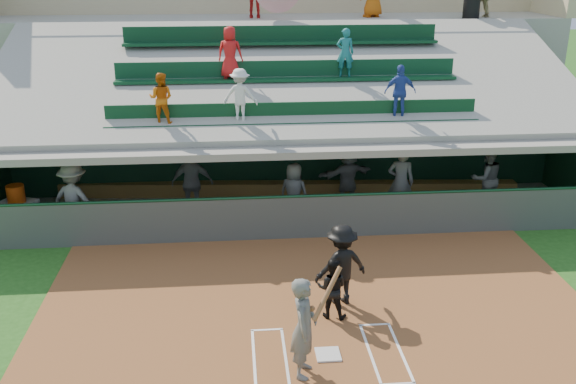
{
  "coord_description": "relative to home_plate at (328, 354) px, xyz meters",
  "views": [
    {
      "loc": [
        -1.53,
        -9.46,
        6.63
      ],
      "look_at": [
        -0.4,
        3.5,
        1.8
      ],
      "focal_mm": 40.0,
      "sensor_mm": 36.0,
      "label": 1
    }
  ],
  "objects": [
    {
      "name": "ground",
      "position": [
        0.0,
        0.0,
        -0.04
      ],
      "size": [
        100.0,
        100.0,
        0.0
      ],
      "primitive_type": "plane",
      "color": "#1F5016",
      "rests_on": "ground"
    },
    {
      "name": "dirt_slab",
      "position": [
        0.0,
        0.5,
        -0.03
      ],
      "size": [
        11.0,
        9.0,
        0.02
      ],
      "primitive_type": "cube",
      "color": "brown",
      "rests_on": "ground"
    },
    {
      "name": "home_plate",
      "position": [
        0.0,
        0.0,
        0.0
      ],
      "size": [
        0.43,
        0.43,
        0.03
      ],
      "primitive_type": "cube",
      "color": "silver",
      "rests_on": "dirt_slab"
    },
    {
      "name": "batters_box_chalk",
      "position": [
        0.0,
        0.0,
        -0.01
      ],
      "size": [
        2.65,
        1.85,
        0.01
      ],
      "color": "silver",
      "rests_on": "dirt_slab"
    },
    {
      "name": "dugout_floor",
      "position": [
        0.0,
        6.75,
        -0.02
      ],
      "size": [
        16.0,
        3.5,
        0.04
      ],
      "primitive_type": "cube",
      "color": "gray",
      "rests_on": "ground"
    },
    {
      "name": "concourse_slab",
      "position": [
        0.0,
        13.5,
        2.26
      ],
      "size": [
        20.0,
        3.0,
        4.6
      ],
      "primitive_type": "cube",
      "color": "gray",
      "rests_on": "ground"
    },
    {
      "name": "grandstand",
      "position": [
        -0.01,
        10.51,
        2.23
      ],
      "size": [
        20.4,
        10.4,
        7.8
      ],
      "color": "#484D48",
      "rests_on": "ground"
    },
    {
      "name": "batter_at_plate",
      "position": [
        -0.48,
        -0.47,
        0.88
      ],
      "size": [
        0.91,
        0.78,
        1.95
      ],
      "color": "#525550",
      "rests_on": "dirt_slab"
    },
    {
      "name": "catcher",
      "position": [
        0.25,
        1.28,
        0.6
      ],
      "size": [
        0.71,
        0.62,
        1.23
      ],
      "primitive_type": "imported",
      "rotation": [
        0.0,
        0.0,
        2.85
      ],
      "color": "black",
      "rests_on": "dirt_slab"
    },
    {
      "name": "home_umpire",
      "position": [
        0.51,
        1.79,
        0.83
      ],
      "size": [
        1.22,
        0.92,
        1.69
      ],
      "primitive_type": "imported",
      "rotation": [
        0.0,
        0.0,
        3.44
      ],
      "color": "black",
      "rests_on": "dirt_slab"
    },
    {
      "name": "dugout_bench",
      "position": [
        -0.0,
        7.96,
        0.2
      ],
      "size": [
        13.21,
        1.4,
        0.4
      ],
      "primitive_type": "cube",
      "rotation": [
        0.0,
        0.0,
        -0.08
      ],
      "color": "olive",
      "rests_on": "dugout_floor"
    },
    {
      "name": "white_table",
      "position": [
        -7.04,
        6.17,
        0.37
      ],
      "size": [
        1.02,
        0.9,
        0.74
      ],
      "primitive_type": "cube",
      "rotation": [
        0.0,
        0.0,
        -0.38
      ],
      "color": "silver",
      "rests_on": "dugout_floor"
    },
    {
      "name": "water_cooler",
      "position": [
        -7.03,
        6.11,
        0.96
      ],
      "size": [
        0.44,
        0.44,
        0.44
      ],
      "primitive_type": "cylinder",
      "color": "#CB460B",
      "rests_on": "white_table"
    },
    {
      "name": "dugout_player_a",
      "position": [
        -5.49,
        5.64,
        0.95
      ],
      "size": [
        1.38,
        1.06,
        1.88
      ],
      "primitive_type": "imported",
      "rotation": [
        0.0,
        0.0,
        2.8
      ],
      "color": "#60635D",
      "rests_on": "dugout_floor"
    },
    {
      "name": "dugout_player_b",
      "position": [
        -2.66,
        6.65,
        0.93
      ],
      "size": [
        1.1,
        0.48,
        1.85
      ],
      "primitive_type": "imported",
      "rotation": [
        0.0,
        0.0,
        3.12
      ],
      "color": "#595C57",
      "rests_on": "dugout_floor"
    },
    {
      "name": "dugout_player_c",
      "position": [
        -0.03,
        6.01,
        0.8
      ],
      "size": [
        0.93,
        0.81,
        1.6
      ],
      "primitive_type": "imported",
      "rotation": [
        0.0,
        0.0,
        2.66
      ],
      "color": "#51534E",
      "rests_on": "dugout_floor"
    },
    {
      "name": "dugout_player_d",
      "position": [
        1.54,
        6.98,
        0.88
      ],
      "size": [
        1.69,
        1.01,
        1.74
      ],
      "primitive_type": "imported",
      "rotation": [
        0.0,
        0.0,
        3.47
      ],
      "color": "#5F625D",
      "rests_on": "dugout_floor"
    },
    {
      "name": "dugout_player_e",
      "position": [
        2.82,
        6.16,
        0.96
      ],
      "size": [
        0.79,
        0.62,
        1.91
      ],
      "primitive_type": "imported",
      "rotation": [
        0.0,
        0.0,
        2.87
      ],
      "color": "#565853",
      "rests_on": "dugout_floor"
    },
    {
      "name": "dugout_player_f",
      "position": [
        5.24,
        6.39,
        0.91
      ],
      "size": [
        0.97,
        0.8,
        1.81
      ],
      "primitive_type": "imported",
      "rotation": [
        0.0,
        0.0,
        3.28
      ],
      "color": "#585B56",
      "rests_on": "dugout_floor"
    },
    {
      "name": "trash_bin",
      "position": [
        6.57,
        12.28,
        4.98
      ],
      "size": [
        0.55,
        0.55,
        0.83
      ],
      "primitive_type": "cylinder",
      "color": "black",
      "rests_on": "concourse_slab"
    }
  ]
}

